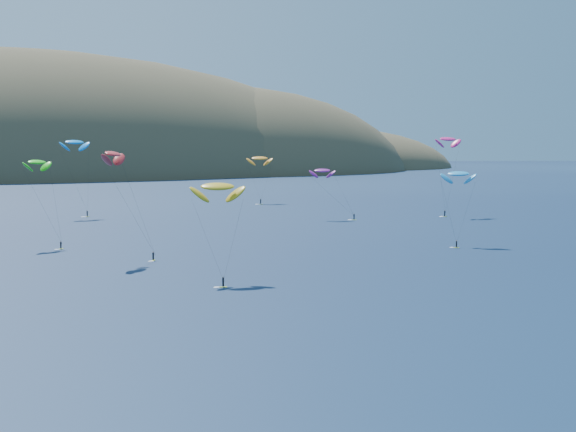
% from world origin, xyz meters
% --- Properties ---
extents(ground, '(2800.00, 2800.00, 0.00)m').
position_xyz_m(ground, '(0.00, 0.00, 0.00)').
color(ground, black).
rests_on(ground, ground).
extents(island, '(730.00, 300.00, 210.00)m').
position_xyz_m(island, '(39.40, 562.36, -10.74)').
color(island, '#3D3526').
rests_on(island, ground).
extents(kitesurfer_2, '(9.90, 12.09, 18.89)m').
position_xyz_m(kitesurfer_2, '(-9.70, 64.98, 16.31)').
color(kitesurfer_2, '#E3FF1C').
rests_on(kitesurfer_2, ground).
extents(kitesurfer_3, '(8.01, 12.65, 21.49)m').
position_xyz_m(kitesurfer_3, '(-31.04, 125.85, 19.42)').
color(kitesurfer_3, '#E3FF1C').
rests_on(kitesurfer_3, ground).
extents(kitesurfer_4, '(10.40, 7.26, 26.75)m').
position_xyz_m(kitesurfer_4, '(-8.46, 196.63, 24.01)').
color(kitesurfer_4, '#E3FF1C').
rests_on(kitesurfer_4, ground).
extents(kitesurfer_5, '(9.97, 11.08, 18.84)m').
position_xyz_m(kitesurfer_5, '(59.23, 85.93, 16.60)').
color(kitesurfer_5, '#E3FF1C').
rests_on(kitesurfer_5, ground).
extents(kitesurfer_6, '(11.89, 12.18, 17.35)m').
position_xyz_m(kitesurfer_6, '(59.65, 154.27, 15.13)').
color(kitesurfer_6, '#E3FF1C').
rests_on(kitesurfer_6, ground).
extents(kitesurfer_8, '(9.76, 7.22, 27.65)m').
position_xyz_m(kitesurfer_8, '(102.89, 147.66, 24.99)').
color(kitesurfer_8, '#E3FF1C').
rests_on(kitesurfer_8, ground).
extents(kitesurfer_9, '(11.32, 9.52, 23.97)m').
position_xyz_m(kitesurfer_9, '(-20.74, 95.19, 21.69)').
color(kitesurfer_9, '#E3FF1C').
rests_on(kitesurfer_9, ground).
extents(kitesurfer_11, '(10.76, 13.42, 20.38)m').
position_xyz_m(kitesurfer_11, '(69.36, 224.59, 17.60)').
color(kitesurfer_11, '#E3FF1C').
rests_on(kitesurfer_11, ground).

